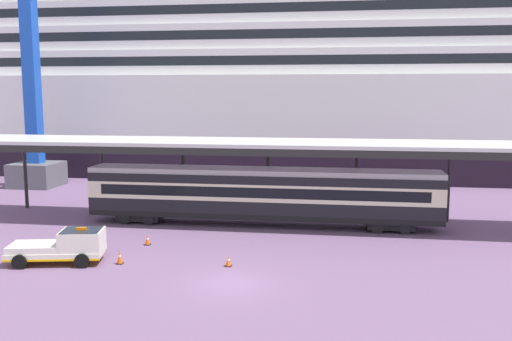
{
  "coord_description": "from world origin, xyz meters",
  "views": [
    {
      "loc": [
        5.23,
        -26.62,
        9.53
      ],
      "look_at": [
        -0.06,
        8.71,
        4.5
      ],
      "focal_mm": 39.47,
      "sensor_mm": 36.0,
      "label": 1
    }
  ],
  "objects_px": {
    "traffic_cone_near": "(147,240)",
    "dockside_crane": "(33,16)",
    "cruise_ship": "(283,68)",
    "train_carriage": "(262,194)",
    "service_truck": "(65,246)",
    "quay_bollard": "(98,245)",
    "traffic_cone_far": "(228,261)",
    "traffic_cone_mid": "(120,257)"
  },
  "relations": [
    {
      "from": "traffic_cone_mid",
      "to": "train_carriage",
      "type": "bearing_deg",
      "value": 57.11
    },
    {
      "from": "service_truck",
      "to": "quay_bollard",
      "type": "bearing_deg",
      "value": 61.77
    },
    {
      "from": "traffic_cone_mid",
      "to": "cruise_ship",
      "type": "bearing_deg",
      "value": 83.5
    },
    {
      "from": "traffic_cone_far",
      "to": "quay_bollard",
      "type": "relative_size",
      "value": 0.65
    },
    {
      "from": "traffic_cone_near",
      "to": "dockside_crane",
      "type": "bearing_deg",
      "value": 132.74
    },
    {
      "from": "cruise_ship",
      "to": "train_carriage",
      "type": "distance_m",
      "value": 33.59
    },
    {
      "from": "quay_bollard",
      "to": "traffic_cone_mid",
      "type": "bearing_deg",
      "value": -39.94
    },
    {
      "from": "service_truck",
      "to": "traffic_cone_mid",
      "type": "relative_size",
      "value": 7.11
    },
    {
      "from": "cruise_ship",
      "to": "traffic_cone_near",
      "type": "xyz_separation_m",
      "value": [
        -4.59,
        -38.18,
        -12.1
      ]
    },
    {
      "from": "service_truck",
      "to": "traffic_cone_mid",
      "type": "distance_m",
      "value": 3.13
    },
    {
      "from": "service_truck",
      "to": "quay_bollard",
      "type": "height_order",
      "value": "service_truck"
    },
    {
      "from": "train_carriage",
      "to": "traffic_cone_mid",
      "type": "distance_m",
      "value": 12.28
    },
    {
      "from": "quay_bollard",
      "to": "traffic_cone_far",
      "type": "bearing_deg",
      "value": -8.62
    },
    {
      "from": "train_carriage",
      "to": "traffic_cone_far",
      "type": "bearing_deg",
      "value": -92.99
    },
    {
      "from": "traffic_cone_near",
      "to": "traffic_cone_far",
      "type": "xyz_separation_m",
      "value": [
        5.86,
        -3.52,
        -0.02
      ]
    },
    {
      "from": "quay_bollard",
      "to": "traffic_cone_near",
      "type": "bearing_deg",
      "value": 45.86
    },
    {
      "from": "cruise_ship",
      "to": "dockside_crane",
      "type": "height_order",
      "value": "dockside_crane"
    },
    {
      "from": "cruise_ship",
      "to": "dockside_crane",
      "type": "xyz_separation_m",
      "value": [
        -22.59,
        -18.7,
        4.34
      ]
    },
    {
      "from": "cruise_ship",
      "to": "traffic_cone_mid",
      "type": "distance_m",
      "value": 44.11
    },
    {
      "from": "traffic_cone_mid",
      "to": "traffic_cone_near",
      "type": "bearing_deg",
      "value": 86.91
    },
    {
      "from": "traffic_cone_near",
      "to": "quay_bollard",
      "type": "bearing_deg",
      "value": -134.14
    },
    {
      "from": "cruise_ship",
      "to": "traffic_cone_mid",
      "type": "bearing_deg",
      "value": -96.5
    },
    {
      "from": "traffic_cone_near",
      "to": "traffic_cone_mid",
      "type": "bearing_deg",
      "value": -93.09
    },
    {
      "from": "train_carriage",
      "to": "dockside_crane",
      "type": "distance_m",
      "value": 31.3
    },
    {
      "from": "traffic_cone_near",
      "to": "traffic_cone_mid",
      "type": "relative_size",
      "value": 0.87
    },
    {
      "from": "traffic_cone_far",
      "to": "quay_bollard",
      "type": "xyz_separation_m",
      "value": [
        -8.09,
        1.23,
        0.21
      ]
    },
    {
      "from": "train_carriage",
      "to": "quay_bollard",
      "type": "relative_size",
      "value": 25.98
    },
    {
      "from": "quay_bollard",
      "to": "dockside_crane",
      "type": "bearing_deg",
      "value": 125.92
    },
    {
      "from": "traffic_cone_far",
      "to": "quay_bollard",
      "type": "height_order",
      "value": "quay_bollard"
    },
    {
      "from": "train_carriage",
      "to": "quay_bollard",
      "type": "distance_m",
      "value": 12.23
    },
    {
      "from": "traffic_cone_near",
      "to": "traffic_cone_mid",
      "type": "xyz_separation_m",
      "value": [
        -0.21,
        -3.98,
        0.05
      ]
    },
    {
      "from": "traffic_cone_near",
      "to": "cruise_ship",
      "type": "bearing_deg",
      "value": 83.15
    },
    {
      "from": "cruise_ship",
      "to": "traffic_cone_mid",
      "type": "relative_size",
      "value": 210.21
    },
    {
      "from": "traffic_cone_mid",
      "to": "traffic_cone_far",
      "type": "bearing_deg",
      "value": 4.31
    },
    {
      "from": "cruise_ship",
      "to": "traffic_cone_far",
      "type": "height_order",
      "value": "cruise_ship"
    },
    {
      "from": "cruise_ship",
      "to": "quay_bollard",
      "type": "height_order",
      "value": "cruise_ship"
    },
    {
      "from": "traffic_cone_near",
      "to": "traffic_cone_far",
      "type": "height_order",
      "value": "traffic_cone_near"
    },
    {
      "from": "traffic_cone_mid",
      "to": "service_truck",
      "type": "bearing_deg",
      "value": -175.03
    },
    {
      "from": "train_carriage",
      "to": "traffic_cone_far",
      "type": "xyz_separation_m",
      "value": [
        -0.51,
        -9.73,
        -2.01
      ]
    },
    {
      "from": "traffic_cone_mid",
      "to": "quay_bollard",
      "type": "relative_size",
      "value": 0.81
    },
    {
      "from": "train_carriage",
      "to": "dockside_crane",
      "type": "height_order",
      "value": "dockside_crane"
    },
    {
      "from": "train_carriage",
      "to": "service_truck",
      "type": "relative_size",
      "value": 4.53
    }
  ]
}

